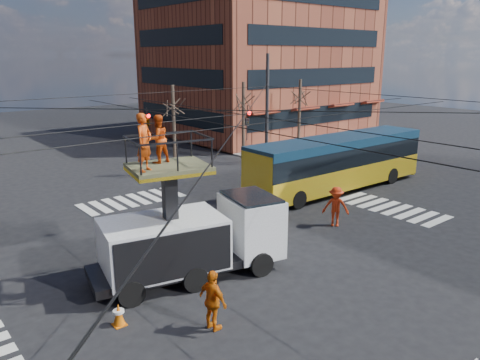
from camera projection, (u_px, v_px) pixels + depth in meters
name	position (u px, v px, depth m)	size (l,w,h in m)	color
ground	(247.00, 258.00, 18.74)	(120.00, 120.00, 0.00)	black
sidewalk_ne	(272.00, 135.00, 47.27)	(18.00, 18.00, 0.12)	slate
crosswalks	(247.00, 258.00, 18.74)	(22.40, 22.40, 0.02)	silver
building_ne	(260.00, 64.00, 48.30)	(20.06, 16.06, 14.00)	brown
overhead_network	(240.00, 152.00, 17.89)	(24.24, 24.24, 8.00)	#2D2D30
tree_a	(173.00, 106.00, 30.69)	(2.00, 2.00, 6.00)	#382B21
tree_b	(243.00, 101.00, 34.36)	(2.00, 2.00, 6.00)	#382B21
tree_c	(300.00, 96.00, 38.04)	(2.00, 2.00, 6.00)	#382B21
utility_truck	(192.00, 224.00, 16.81)	(7.33, 3.85, 6.13)	black
city_bus	(338.00, 162.00, 27.90)	(12.80, 2.94, 3.20)	gold
traffic_cone	(119.00, 314.00, 14.01)	(0.36, 0.36, 0.71)	#D76009
worker_ground	(213.00, 301.00, 13.65)	(1.10, 0.46, 1.88)	#D2630D
flagger	(336.00, 207.00, 22.08)	(1.23, 0.71, 1.91)	red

